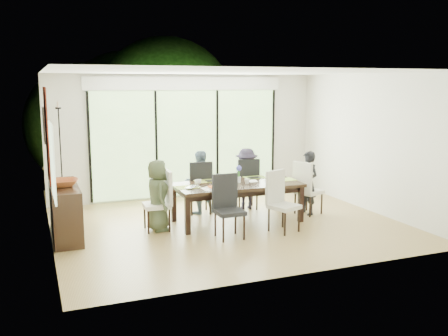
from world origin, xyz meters
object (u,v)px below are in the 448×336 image
object	(u,v)px
chair_right_end	(309,187)
person_right_end	(308,183)
cup_b	(247,181)
cup_a	(198,182)
table_top	(237,185)
person_left_end	(158,195)
person_far_left	(199,182)
sideboard	(65,211)
bowl	(64,183)
chair_left_end	(157,201)
person_far_right	(246,179)
laptop	(194,187)
chair_near_right	(284,202)
vase	(239,180)
chair_far_left	(199,187)
chair_far_right	(246,183)
cup_c	(274,177)
chair_near_left	(230,207)

from	to	relation	value
chair_right_end	person_right_end	world-z (taller)	person_right_end
cup_b	cup_a	bearing A→B (deg)	163.61
table_top	person_left_end	xyz separation A→B (m)	(-1.48, 0.00, -0.07)
person_right_end	person_far_left	distance (m)	2.10
chair_right_end	person_left_end	size ratio (longest dim) A/B	0.85
table_top	person_far_left	distance (m)	0.95
person_far_left	sideboard	size ratio (longest dim) A/B	0.79
person_left_end	person_right_end	size ratio (longest dim) A/B	1.00
person_far_left	chair_right_end	bearing A→B (deg)	149.05
cup_a	person_right_end	bearing A→B (deg)	-3.94
bowl	chair_left_end	bearing A→B (deg)	-3.31
cup_a	sideboard	xyz separation A→B (m)	(-2.29, 0.04, -0.32)
person_right_end	bowl	bearing A→B (deg)	-103.21
person_far_left	person_left_end	bearing A→B (deg)	30.97
person_far_right	person_left_end	bearing A→B (deg)	36.28
person_far_left	laptop	xyz separation A→B (m)	(-0.40, -0.93, 0.11)
chair_left_end	person_far_left	world-z (taller)	person_far_left
chair_left_end	chair_near_right	bearing A→B (deg)	69.18
person_left_end	person_far_right	world-z (taller)	same
cup_a	person_far_left	bearing A→B (deg)	69.81
chair_right_end	vase	world-z (taller)	chair_right_end
chair_right_end	chair_far_left	size ratio (longest dim) A/B	1.00
chair_far_left	vase	xyz separation A→B (m)	(0.50, -0.80, 0.25)
table_top	person_right_end	world-z (taller)	person_right_end
person_far_left	laptop	bearing A→B (deg)	58.83
laptop	person_right_end	bearing A→B (deg)	-45.31
chair_right_end	bowl	size ratio (longest dim) A/B	2.27
chair_far_left	laptop	size ratio (longest dim) A/B	3.33
laptop	cup_a	size ratio (longest dim) A/B	2.66
chair_near_right	bowl	world-z (taller)	chair_near_right
table_top	sideboard	world-z (taller)	sideboard
sideboard	bowl	world-z (taller)	bowl
person_far_right	sideboard	distance (m)	3.60
chair_near_right	bowl	xyz separation A→B (m)	(-3.49, 0.96, 0.40)
chair_far_right	person_far_left	size ratio (longest dim) A/B	0.85
chair_far_left	person_left_end	xyz separation A→B (m)	(-1.03, -0.85, 0.09)
vase	cup_a	distance (m)	0.76
cup_a	chair_far_left	bearing A→B (deg)	70.35
person_far_left	cup_c	bearing A→B (deg)	141.82
person_far_right	bowl	world-z (taller)	person_far_right
person_far_left	chair_left_end	bearing A→B (deg)	30.43
table_top	chair_near_left	size ratio (longest dim) A/B	2.18
chair_near_right	vase	bearing A→B (deg)	95.13
person_right_end	table_top	bearing A→B (deg)	-102.11
cup_a	chair_left_end	bearing A→B (deg)	-169.38
chair_left_end	cup_c	size ratio (longest dim) A/B	8.87
chair_far_right	table_top	bearing A→B (deg)	66.14
chair_right_end	bowl	world-z (taller)	chair_right_end
chair_left_end	cup_a	bearing A→B (deg)	103.31
person_far_right	bowl	bearing A→B (deg)	25.91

